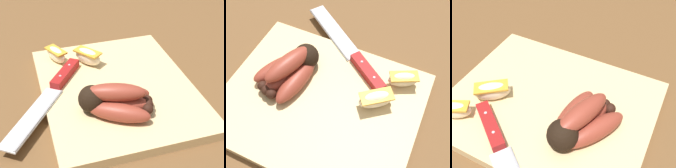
% 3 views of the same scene
% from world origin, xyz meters
% --- Properties ---
extents(ground_plane, '(6.00, 6.00, 0.00)m').
position_xyz_m(ground_plane, '(0.00, 0.00, 0.00)').
color(ground_plane, brown).
extents(cutting_board, '(0.38, 0.31, 0.02)m').
position_xyz_m(cutting_board, '(-0.02, 0.01, 0.01)').
color(cutting_board, '#DBBC84').
rests_on(cutting_board, ground_plane).
extents(banana_bunch, '(0.12, 0.14, 0.06)m').
position_xyz_m(banana_bunch, '(0.06, -0.02, 0.04)').
color(banana_bunch, black).
rests_on(banana_bunch, cutting_board).
extents(chefs_knife, '(0.24, 0.19, 0.02)m').
position_xyz_m(chefs_knife, '(-0.04, -0.11, 0.03)').
color(chefs_knife, silver).
rests_on(chefs_knife, cutting_board).
extents(apple_wedge_near, '(0.07, 0.06, 0.04)m').
position_xyz_m(apple_wedge_near, '(-0.12, -0.02, 0.04)').
color(apple_wedge_near, '#F4E5C1').
rests_on(apple_wedge_near, cutting_board).
extents(apple_wedge_middle, '(0.06, 0.05, 0.03)m').
position_xyz_m(apple_wedge_middle, '(-0.15, -0.09, 0.04)').
color(apple_wedge_middle, '#F4E5C1').
rests_on(apple_wedge_middle, cutting_board).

